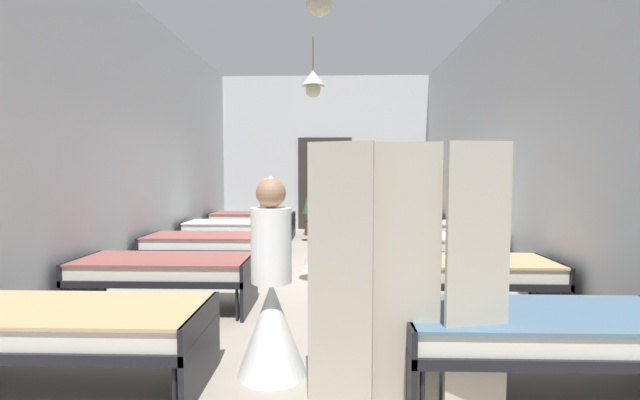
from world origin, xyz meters
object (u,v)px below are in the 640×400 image
bed_right_row_3 (408,229)px  bed_right_row_4 (395,219)px  bed_left_row_1 (165,270)px  bed_right_row_1 (464,272)px  patient_seated_primary (267,200)px  privacy_screen (408,280)px  nurse_near_aisle (272,305)px  bed_right_row_0 (541,331)px  bed_left_row_4 (253,218)px  potted_plant (312,202)px  bed_left_row_3 (236,228)px  bed_left_row_0 (69,326)px  bed_left_row_2 (210,244)px  nurse_far_aisle (345,216)px  nurse_mid_aisle (319,236)px  bed_right_row_2 (429,245)px

bed_right_row_3 → bed_right_row_4: 1.76m
bed_left_row_1 → bed_right_row_1: same height
patient_seated_primary → privacy_screen: 7.47m
nurse_near_aisle → patient_seated_primary: (-1.04, 6.71, 0.34)m
bed_right_row_0 → bed_right_row_1: bearing=90.0°
bed_left_row_4 → potted_plant: (1.35, 0.39, 0.36)m
bed_left_row_1 → bed_left_row_3: same height
bed_left_row_3 → privacy_screen: 6.02m
bed_right_row_4 → privacy_screen: bearing=-97.4°
bed_left_row_0 → nurse_near_aisle: size_ratio=1.28×
bed_right_row_4 → bed_right_row_0: bearing=-90.0°
bed_right_row_1 → bed_right_row_3: same height
bed_left_row_0 → bed_left_row_2: (0.00, 3.52, 0.00)m
bed_right_row_4 → nurse_near_aisle: size_ratio=1.28×
nurse_far_aisle → nurse_near_aisle: bearing=-38.6°
bed_left_row_0 → bed_right_row_0: bearing=0.0°
bed_left_row_3 → bed_left_row_4: 1.76m
bed_right_row_3 → patient_seated_primary: size_ratio=2.37×
bed_left_row_2 → bed_left_row_4: bearing=90.0°
bed_right_row_0 → bed_left_row_1: 3.70m
bed_left_row_0 → nurse_mid_aisle: nurse_mid_aisle is taller
bed_right_row_0 → privacy_screen: 1.07m
nurse_near_aisle → potted_plant: nurse_near_aisle is taller
bed_left_row_1 → bed_right_row_2: 3.70m
privacy_screen → bed_right_row_3: bearing=83.6°
bed_right_row_2 → bed_right_row_3: size_ratio=1.00×
patient_seated_primary → bed_left_row_4: bearing=165.5°
nurse_near_aisle → potted_plant: 7.20m
bed_left_row_3 → bed_right_row_0: bearing=-58.3°
bed_left_row_3 → bed_right_row_3: (3.26, 0.00, 0.00)m
bed_right_row_3 → nurse_near_aisle: (-1.87, -5.04, 0.09)m
nurse_mid_aisle → nurse_far_aisle: (0.48, 2.95, 0.00)m
bed_left_row_4 → nurse_mid_aisle: size_ratio=1.28×
nurse_far_aisle → privacy_screen: (0.20, -6.99, 0.32)m
bed_left_row_0 → bed_left_row_3: (0.00, 5.28, 0.00)m
bed_left_row_0 → bed_left_row_2: size_ratio=1.00×
bed_right_row_0 → bed_left_row_4: bearing=114.8°
bed_right_row_2 → nurse_near_aisle: size_ratio=1.28×
bed_left_row_3 → bed_left_row_1: bearing=-90.0°
bed_left_row_1 → nurse_mid_aisle: nurse_mid_aisle is taller
bed_right_row_2 → bed_left_row_3: bearing=151.6°
bed_left_row_4 → privacy_screen: bearing=-72.5°
bed_left_row_0 → bed_right_row_2: 4.79m
bed_left_row_2 → nurse_far_aisle: size_ratio=1.28×
bed_right_row_3 → bed_right_row_4: bearing=90.0°
patient_seated_primary → potted_plant: 1.11m
bed_right_row_3 → nurse_mid_aisle: size_ratio=1.28×
nurse_near_aisle → nurse_mid_aisle: size_ratio=1.00×
bed_right_row_0 → bed_left_row_2: bearing=132.8°
nurse_far_aisle → potted_plant: (-0.75, 0.70, 0.27)m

